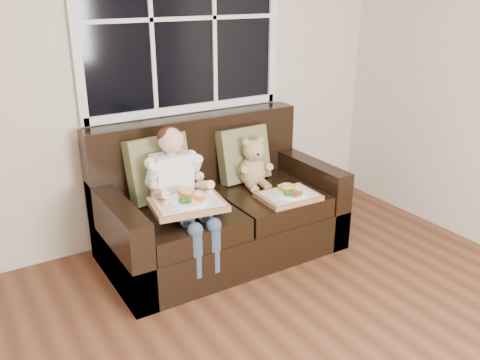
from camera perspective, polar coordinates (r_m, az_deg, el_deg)
room_walls at (r=1.55m, az=18.03°, el=9.53°), size 4.52×5.02×2.71m
window_back at (r=3.84m, az=-6.44°, el=17.58°), size 1.62×0.04×1.37m
loveseat at (r=3.77m, az=-2.56°, el=-3.54°), size 1.70×0.92×0.96m
pillow_left at (r=3.61m, az=-9.13°, el=1.32°), size 0.47×0.25×0.46m
pillow_right at (r=3.92m, az=0.41°, el=2.91°), size 0.42×0.21×0.42m
child at (r=3.39m, az=-6.91°, el=-0.43°), size 0.38×0.59×0.86m
teddy_bear at (r=3.83m, az=1.52°, el=1.64°), size 0.25×0.31×0.39m
tray_left at (r=3.26m, az=-5.89°, el=-2.55°), size 0.51×0.42×0.11m
tray_right at (r=3.63m, az=5.46°, el=-1.67°), size 0.42×0.33×0.09m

